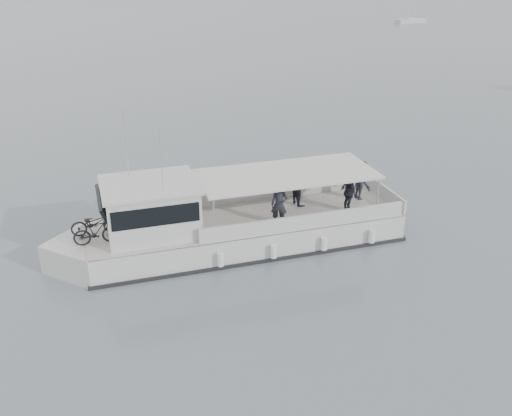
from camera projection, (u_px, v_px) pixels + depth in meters
ground at (245, 247)px, 24.79m from camera, size 1400.00×1400.00×0.00m
tour_boat at (216, 226)px, 24.23m from camera, size 15.17×7.71×6.43m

